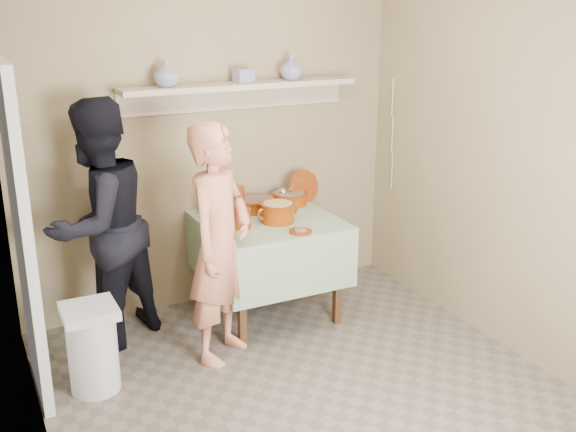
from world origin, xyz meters
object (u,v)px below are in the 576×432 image
person_helper (99,226)px  cazuela_rice (278,211)px  trash_bin (93,348)px  person_cook (220,244)px  serving_table (268,234)px

person_helper → cazuela_rice: 1.25m
person_helper → trash_bin: size_ratio=3.06×
person_helper → cazuela_rice: (1.23, -0.20, -0.01)m
person_cook → cazuela_rice: size_ratio=4.83×
person_helper → trash_bin: 0.85m
cazuela_rice → trash_bin: cazuela_rice is taller
serving_table → cazuela_rice: size_ratio=2.95×
cazuela_rice → serving_table: bearing=109.2°
person_cook → trash_bin: bearing=142.9°
cazuela_rice → trash_bin: bearing=-164.8°
serving_table → person_cook: bearing=-141.2°
person_helper → cazuela_rice: size_ratio=5.19×
person_helper → cazuela_rice: bearing=137.7°
trash_bin → person_helper: bearing=70.4°
person_helper → serving_table: 1.22m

